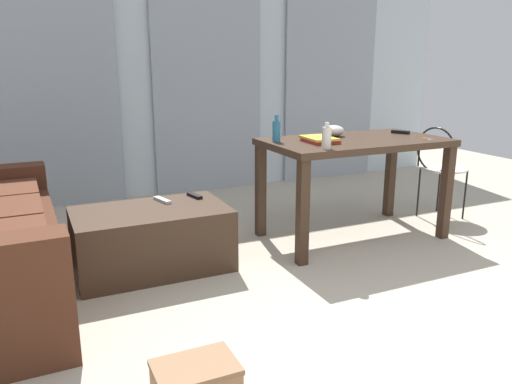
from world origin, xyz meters
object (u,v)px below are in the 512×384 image
at_px(bottle_far, 276,131).
at_px(scissors, 427,139).
at_px(coffee_table, 152,239).
at_px(bottle_near, 327,137).
at_px(book_stack, 320,139).
at_px(bowl, 334,131).
at_px(shoebox, 196,382).
at_px(tv_remote_primary, 194,196).
at_px(wire_chair, 440,162).
at_px(tv_remote_on_table, 400,132).
at_px(craft_table, 355,153).
at_px(tv_remote_secondary, 162,200).

bearing_deg(bottle_far, scissors, -17.66).
bearing_deg(coffee_table, bottle_near, -15.35).
bearing_deg(bottle_near, book_stack, 66.91).
bearing_deg(bottle_far, bottle_near, -67.48).
relative_size(bowl, shoebox, 0.48).
distance_m(bottle_far, book_stack, 0.32).
bearing_deg(bowl, tv_remote_primary, 179.74).
height_order(bottle_near, bowl, bottle_near).
distance_m(bottle_near, bowl, 0.60).
distance_m(wire_chair, bowl, 1.08).
relative_size(wire_chair, bottle_far, 4.17).
xyz_separation_m(tv_remote_on_table, scissors, (-0.02, -0.32, -0.01)).
xyz_separation_m(wire_chair, scissors, (-0.45, -0.30, 0.27)).
xyz_separation_m(wire_chair, bottle_near, (-1.39, -0.35, 0.35)).
relative_size(tv_remote_on_table, tv_remote_primary, 0.90).
bearing_deg(bowl, craft_table, -69.34).
bearing_deg(book_stack, shoebox, -136.04).
distance_m(coffee_table, bottle_far, 1.18).
bearing_deg(wire_chair, book_stack, -175.99).
distance_m(craft_table, wire_chair, 0.97).
relative_size(bottle_near, bowl, 1.09).
bearing_deg(craft_table, tv_remote_secondary, 172.98).
xyz_separation_m(bowl, shoebox, (-1.68, -1.58, -0.75)).
xyz_separation_m(wire_chair, book_stack, (-1.28, -0.09, 0.29)).
distance_m(bowl, shoebox, 2.42).
relative_size(bowl, tv_remote_secondary, 0.90).
bearing_deg(bottle_far, tv_remote_on_table, -1.73).
xyz_separation_m(craft_table, bowl, (-0.07, 0.19, 0.15)).
relative_size(bottle_near, shoebox, 0.53).
distance_m(coffee_table, craft_table, 1.65).
bearing_deg(tv_remote_on_table, shoebox, -177.04).
bearing_deg(book_stack, scissors, -13.98).
height_order(book_stack, scissors, book_stack).
xyz_separation_m(bottle_far, book_stack, (0.28, -0.15, -0.06)).
height_order(bowl, tv_remote_on_table, bowl).
xyz_separation_m(bottle_near, tv_remote_secondary, (-1.02, 0.46, -0.43)).
bearing_deg(coffee_table, tv_remote_secondary, 51.52).
relative_size(book_stack, scissors, 2.63).
bearing_deg(shoebox, scissors, 27.35).
relative_size(scissors, tv_remote_secondary, 0.60).
xyz_separation_m(tv_remote_secondary, shoebox, (-0.28, -1.57, -0.34)).
relative_size(bottle_far, bowl, 1.20).
bearing_deg(wire_chair, tv_remote_on_table, 176.99).
height_order(wire_chair, tv_remote_on_table, wire_chair).
distance_m(bottle_near, book_stack, 0.29).
bearing_deg(tv_remote_primary, tv_remote_secondary, 171.65).
xyz_separation_m(bowl, tv_remote_secondary, (-1.39, -0.01, -0.40)).
distance_m(craft_table, scissors, 0.56).
relative_size(wire_chair, scissors, 7.53).
xyz_separation_m(coffee_table, bottle_near, (1.14, -0.31, 0.65)).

